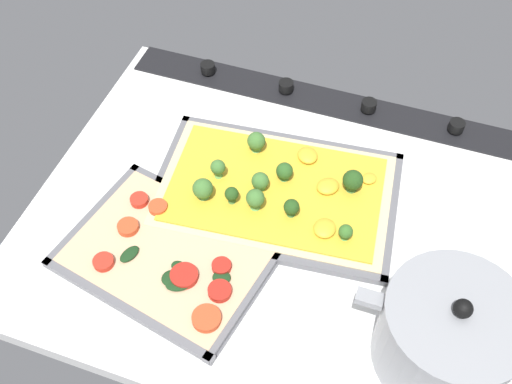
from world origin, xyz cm
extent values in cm
cube|color=white|center=(0.00, 0.00, -1.50)|extent=(79.44, 63.48, 3.00)
cube|color=black|center=(0.00, -28.24, 0.40)|extent=(76.26, 7.00, 0.80)
cylinder|color=black|center=(-23.83, -28.24, 1.70)|extent=(2.80, 2.80, 1.80)
cylinder|color=black|center=(-7.94, -28.24, 1.70)|extent=(2.80, 2.80, 1.80)
cylinder|color=black|center=(7.94, -28.24, 1.70)|extent=(2.80, 2.80, 1.80)
cylinder|color=black|center=(23.83, -28.24, 1.70)|extent=(2.80, 2.80, 1.80)
cube|color=slate|center=(2.31, -4.19, 0.25)|extent=(41.97, 29.42, 0.50)
cube|color=slate|center=(3.48, -16.40, 0.65)|extent=(39.62, 4.98, 1.30)
cube|color=slate|center=(1.14, 8.03, 0.65)|extent=(39.62, 4.98, 1.30)
cube|color=slate|center=(-16.85, -6.02, 0.65)|extent=(3.65, 25.74, 1.30)
cube|color=slate|center=(21.47, -2.35, 0.65)|extent=(3.65, 25.74, 1.30)
cube|color=beige|center=(2.31, -4.19, 1.00)|extent=(39.35, 26.80, 1.00)
cube|color=gold|center=(2.31, -4.19, 1.70)|extent=(36.16, 24.19, 0.40)
cone|color=#68AD54|center=(11.96, -3.54, 2.58)|extent=(1.37, 1.37, 1.36)
sphere|color=#427533|center=(11.96, -3.54, 4.19)|extent=(2.49, 2.49, 2.49)
cone|color=#427635|center=(-9.45, -8.00, 2.48)|extent=(1.82, 1.82, 1.16)
sphere|color=#264C1C|center=(-9.45, -8.00, 4.30)|extent=(3.31, 3.31, 3.31)
cone|color=#427635|center=(8.01, 0.68, 2.49)|extent=(1.24, 1.24, 1.18)
sphere|color=#264C1C|center=(8.01, 0.68, 3.92)|extent=(2.25, 2.25, 2.25)
cone|color=#427635|center=(-1.67, 0.42, 2.42)|extent=(1.38, 1.38, 1.05)
sphere|color=#264C1C|center=(-1.67, 0.42, 3.89)|extent=(2.50, 2.50, 2.50)
cone|color=#5B9F46|center=(-10.72, 1.57, 2.36)|extent=(1.23, 1.23, 0.92)
sphere|color=#386B28|center=(-10.72, 1.57, 3.66)|extent=(2.23, 2.23, 2.23)
cone|color=#68AD54|center=(4.10, 0.55, 2.57)|extent=(1.63, 1.63, 1.33)
sphere|color=#427533|center=(4.10, 0.55, 4.34)|extent=(2.97, 2.97, 2.97)
cone|color=#68AD54|center=(7.96, -11.09, 2.43)|extent=(1.70, 1.70, 1.05)
sphere|color=#427533|center=(7.96, -11.09, 4.11)|extent=(3.10, 3.10, 3.10)
cone|color=#68AD54|center=(12.67, 1.26, 2.34)|extent=(1.83, 1.83, 0.88)
sphere|color=#427533|center=(12.67, 1.26, 4.03)|extent=(3.33, 3.33, 3.33)
cone|color=#4D8B3F|center=(1.54, -6.59, 2.36)|extent=(1.54, 1.54, 0.92)
sphere|color=#2D5B23|center=(1.54, -6.59, 3.86)|extent=(2.79, 2.79, 2.79)
cone|color=#68AD54|center=(4.62, -3.36, 2.32)|extent=(1.57, 1.57, 0.83)
sphere|color=#427533|center=(4.62, -3.36, 3.81)|extent=(2.86, 2.86, 2.86)
ellipsoid|color=gold|center=(-7.46, 1.22, 2.46)|extent=(3.91, 4.16, 1.31)
ellipsoid|color=gold|center=(-5.80, -6.91, 2.47)|extent=(5.00, 5.03, 1.33)
ellipsoid|color=gold|center=(-11.78, -10.86, 2.29)|extent=(3.35, 3.41, 0.91)
ellipsoid|color=gold|center=(-0.84, -12.24, 2.46)|extent=(4.89, 5.00, 1.32)
cube|color=slate|center=(14.07, 12.35, 0.25)|extent=(34.51, 28.32, 0.50)
cube|color=slate|center=(11.90, 1.88, 0.65)|extent=(30.17, 7.38, 1.30)
cube|color=slate|center=(16.24, 22.82, 0.65)|extent=(30.17, 7.38, 1.30)
cube|color=slate|center=(-0.31, 15.33, 0.65)|extent=(5.76, 22.36, 1.30)
cube|color=slate|center=(28.44, 9.37, 0.65)|extent=(5.76, 22.36, 1.30)
cube|color=#D5AA81|center=(14.07, 12.35, 0.95)|extent=(31.67, 25.49, 0.90)
cylinder|color=#B22319|center=(5.29, 12.42, 1.90)|extent=(2.94, 2.94, 1.00)
cylinder|color=#D14723|center=(4.25, 20.92, 1.90)|extent=(4.16, 4.16, 1.00)
cylinder|color=red|center=(22.18, 17.47, 1.90)|extent=(3.12, 3.12, 1.00)
cylinder|color=#D14723|center=(21.56, 10.58, 1.90)|extent=(3.29, 3.29, 1.00)
cylinder|color=#D14723|center=(18.73, 5.62, 1.90)|extent=(3.02, 3.02, 1.00)
cylinder|color=#B22319|center=(4.05, 16.33, 1.90)|extent=(3.48, 3.48, 1.00)
cylinder|color=red|center=(22.21, 5.27, 1.90)|extent=(2.91, 2.91, 1.00)
cylinder|color=#B22319|center=(9.89, 15.71, 1.90)|extent=(4.17, 4.17, 1.00)
ellipsoid|color=#193819|center=(11.63, 16.66, 1.80)|extent=(3.63, 3.68, 0.60)
ellipsoid|color=#193819|center=(4.63, 14.13, 1.80)|extent=(3.16, 2.88, 0.60)
ellipsoid|color=#193819|center=(19.20, 14.91, 1.80)|extent=(3.01, 3.91, 0.60)
ellipsoid|color=#193819|center=(11.27, 14.52, 1.80)|extent=(2.86, 2.46, 0.60)
ellipsoid|color=#193819|center=(10.16, 17.23, 1.80)|extent=(4.38, 3.71, 0.60)
cylinder|color=gray|center=(-27.10, 14.95, 6.01)|extent=(17.80, 17.80, 12.02)
cylinder|color=gray|center=(-27.10, 14.95, 12.42)|extent=(18.16, 18.16, 0.80)
sphere|color=black|center=(-27.10, 14.95, 14.02)|extent=(2.40, 2.40, 2.40)
cube|color=gray|center=(-16.40, 14.95, 9.86)|extent=(3.60, 2.00, 1.20)
camera|label=1|loc=(-14.46, 53.87, 79.14)|focal=42.22mm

